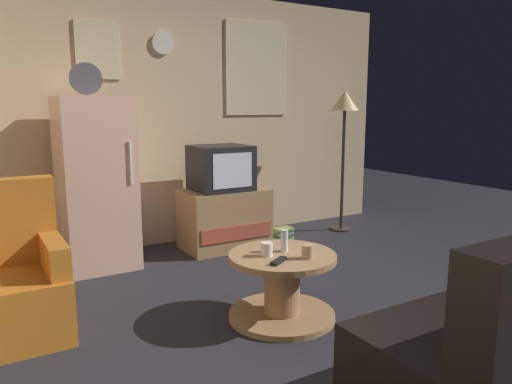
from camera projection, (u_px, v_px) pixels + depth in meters
ground_plane at (321, 326)px, 3.17m from camera, size 12.00×12.00×0.00m
wall_with_art at (176, 119)px, 5.01m from camera, size 5.20×0.12×2.56m
fridge at (96, 183)px, 4.23m from camera, size 0.60×0.62×1.77m
tv_stand at (225, 219)px, 4.88m from camera, size 0.84×0.53×0.60m
crt_tv at (221, 168)px, 4.77m from camera, size 0.54×0.51×0.44m
standing_lamp at (345, 112)px, 5.40m from camera, size 0.32×0.32×1.59m
coffee_table at (282, 286)px, 3.25m from camera, size 0.72×0.72×0.45m
wine_glass at (284, 241)px, 3.25m from camera, size 0.05×0.05×0.15m
mug_ceramic_white at (267, 249)px, 3.16m from camera, size 0.08×0.08×0.09m
mug_ceramic_tan at (308, 252)px, 3.11m from camera, size 0.08×0.08×0.09m
remote_control at (279, 261)px, 3.03m from camera, size 0.15×0.11×0.02m
armchair at (5, 283)px, 3.00m from camera, size 0.68×0.68×0.96m
book_stack at (283, 235)px, 5.15m from camera, size 0.22×0.18×0.15m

